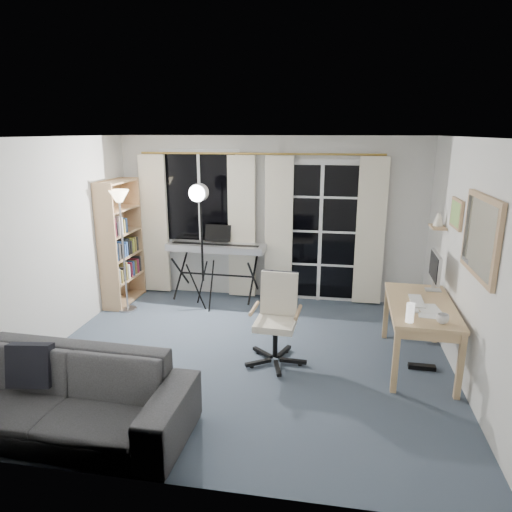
{
  "coord_description": "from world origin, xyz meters",
  "views": [
    {
      "loc": [
        0.91,
        -4.59,
        2.46
      ],
      "look_at": [
        0.07,
        0.35,
        1.08
      ],
      "focal_mm": 32.0,
      "sensor_mm": 36.0,
      "label": 1
    }
  ],
  "objects_px": {
    "monitor": "(435,268)",
    "sofa": "(57,384)",
    "keyboard_piano": "(216,248)",
    "bookshelf": "(119,246)",
    "torchiere_lamp": "(120,215)",
    "office_chair": "(277,310)",
    "desk": "(421,311)",
    "mug": "(443,318)",
    "studio_light": "(199,208)"
  },
  "relations": [
    {
      "from": "monitor",
      "to": "sofa",
      "type": "xyz_separation_m",
      "value": [
        -3.36,
        -2.13,
        -0.54
      ]
    },
    {
      "from": "keyboard_piano",
      "to": "bookshelf",
      "type": "bearing_deg",
      "value": -165.2
    },
    {
      "from": "torchiere_lamp",
      "to": "sofa",
      "type": "bearing_deg",
      "value": -76.75
    },
    {
      "from": "office_chair",
      "to": "desk",
      "type": "height_order",
      "value": "office_chair"
    },
    {
      "from": "bookshelf",
      "to": "desk",
      "type": "relative_size",
      "value": 1.35
    },
    {
      "from": "torchiere_lamp",
      "to": "office_chair",
      "type": "relative_size",
      "value": 1.75
    },
    {
      "from": "monitor",
      "to": "mug",
      "type": "xyz_separation_m",
      "value": [
        -0.1,
        -0.95,
        -0.21
      ]
    },
    {
      "from": "studio_light",
      "to": "mug",
      "type": "height_order",
      "value": "studio_light"
    },
    {
      "from": "keyboard_piano",
      "to": "office_chair",
      "type": "bearing_deg",
      "value": -54.23
    },
    {
      "from": "keyboard_piano",
      "to": "desk",
      "type": "distance_m",
      "value": 3.07
    },
    {
      "from": "mug",
      "to": "office_chair",
      "type": "bearing_deg",
      "value": 166.47
    },
    {
      "from": "office_chair",
      "to": "monitor",
      "type": "xyz_separation_m",
      "value": [
        1.71,
        0.56,
        0.4
      ]
    },
    {
      "from": "office_chair",
      "to": "monitor",
      "type": "distance_m",
      "value": 1.84
    },
    {
      "from": "monitor",
      "to": "keyboard_piano",
      "type": "bearing_deg",
      "value": 160.28
    },
    {
      "from": "bookshelf",
      "to": "studio_light",
      "type": "xyz_separation_m",
      "value": [
        1.26,
        -0.1,
        0.61
      ]
    },
    {
      "from": "desk",
      "to": "torchiere_lamp",
      "type": "bearing_deg",
      "value": 167.88
    },
    {
      "from": "torchiere_lamp",
      "to": "desk",
      "type": "distance_m",
      "value": 3.97
    },
    {
      "from": "desk",
      "to": "mug",
      "type": "height_order",
      "value": "mug"
    },
    {
      "from": "studio_light",
      "to": "office_chair",
      "type": "distance_m",
      "value": 1.97
    },
    {
      "from": "torchiere_lamp",
      "to": "sofa",
      "type": "xyz_separation_m",
      "value": [
        0.62,
        -2.62,
        -0.94
      ]
    },
    {
      "from": "desk",
      "to": "mug",
      "type": "xyz_separation_m",
      "value": [
        0.1,
        -0.5,
        0.14
      ]
    },
    {
      "from": "studio_light",
      "to": "office_chair",
      "type": "height_order",
      "value": "studio_light"
    },
    {
      "from": "keyboard_piano",
      "to": "studio_light",
      "type": "height_order",
      "value": "studio_light"
    },
    {
      "from": "studio_light",
      "to": "monitor",
      "type": "relative_size",
      "value": 3.59
    },
    {
      "from": "studio_light",
      "to": "monitor",
      "type": "height_order",
      "value": "studio_light"
    },
    {
      "from": "desk",
      "to": "sofa",
      "type": "relative_size",
      "value": 0.59
    },
    {
      "from": "desk",
      "to": "monitor",
      "type": "relative_size",
      "value": 2.63
    },
    {
      "from": "studio_light",
      "to": "desk",
      "type": "relative_size",
      "value": 1.37
    },
    {
      "from": "torchiere_lamp",
      "to": "desk",
      "type": "relative_size",
      "value": 1.28
    },
    {
      "from": "studio_light",
      "to": "monitor",
      "type": "xyz_separation_m",
      "value": [
        2.94,
        -0.7,
        -0.49
      ]
    },
    {
      "from": "bookshelf",
      "to": "studio_light",
      "type": "bearing_deg",
      "value": -3.26
    },
    {
      "from": "bookshelf",
      "to": "mug",
      "type": "relative_size",
      "value": 15.6
    },
    {
      "from": "office_chair",
      "to": "mug",
      "type": "bearing_deg",
      "value": -10.23
    },
    {
      "from": "torchiere_lamp",
      "to": "office_chair",
      "type": "height_order",
      "value": "torchiere_lamp"
    },
    {
      "from": "torchiere_lamp",
      "to": "monitor",
      "type": "distance_m",
      "value": 4.03
    },
    {
      "from": "keyboard_piano",
      "to": "sofa",
      "type": "height_order",
      "value": "keyboard_piano"
    },
    {
      "from": "torchiere_lamp",
      "to": "office_chair",
      "type": "xyz_separation_m",
      "value": [
        2.27,
        -1.05,
        -0.8
      ]
    },
    {
      "from": "sofa",
      "to": "office_chair",
      "type": "bearing_deg",
      "value": 45.64
    },
    {
      "from": "bookshelf",
      "to": "office_chair",
      "type": "bearing_deg",
      "value": -27.4
    },
    {
      "from": "monitor",
      "to": "studio_light",
      "type": "bearing_deg",
      "value": 168.33
    },
    {
      "from": "desk",
      "to": "mug",
      "type": "distance_m",
      "value": 0.53
    },
    {
      "from": "desk",
      "to": "sofa",
      "type": "xyz_separation_m",
      "value": [
        -3.16,
        -1.68,
        -0.18
      ]
    },
    {
      "from": "keyboard_piano",
      "to": "studio_light",
      "type": "relative_size",
      "value": 0.8
    },
    {
      "from": "monitor",
      "to": "desk",
      "type": "bearing_deg",
      "value": -111.85
    },
    {
      "from": "keyboard_piano",
      "to": "desk",
      "type": "relative_size",
      "value": 1.1
    },
    {
      "from": "bookshelf",
      "to": "torchiere_lamp",
      "type": "bearing_deg",
      "value": -53.66
    },
    {
      "from": "keyboard_piano",
      "to": "monitor",
      "type": "height_order",
      "value": "monitor"
    },
    {
      "from": "bookshelf",
      "to": "office_chair",
      "type": "relative_size",
      "value": 1.84
    },
    {
      "from": "bookshelf",
      "to": "desk",
      "type": "bearing_deg",
      "value": -16.05
    },
    {
      "from": "keyboard_piano",
      "to": "sofa",
      "type": "relative_size",
      "value": 0.65
    }
  ]
}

